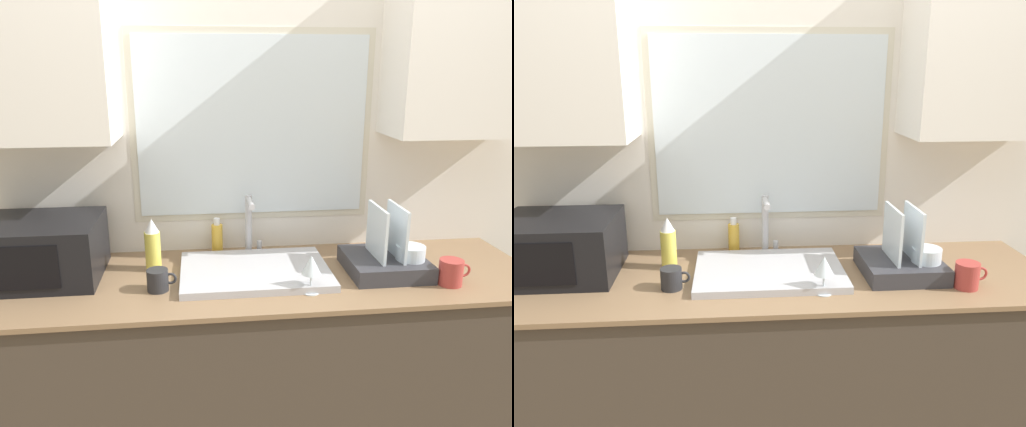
% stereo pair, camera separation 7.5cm
% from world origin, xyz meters
% --- Properties ---
extents(countertop, '(2.33, 0.71, 0.91)m').
position_xyz_m(countertop, '(0.00, 0.34, 0.45)').
color(countertop, '#42382D').
rests_on(countertop, ground_plane).
extents(wall_back, '(6.00, 0.38, 2.60)m').
position_xyz_m(wall_back, '(0.00, 0.66, 1.43)').
color(wall_back, silver).
rests_on(wall_back, ground_plane).
extents(sink_basin, '(0.62, 0.44, 0.03)m').
position_xyz_m(sink_basin, '(-0.03, 0.35, 0.92)').
color(sink_basin, '#B2B2B7').
rests_on(sink_basin, countertop).
extents(faucet, '(0.08, 0.16, 0.28)m').
position_xyz_m(faucet, '(-0.02, 0.58, 1.07)').
color(faucet, '#B7B7BC').
rests_on(faucet, countertop).
extents(microwave, '(0.47, 0.40, 0.25)m').
position_xyz_m(microwave, '(-0.90, 0.42, 1.03)').
color(microwave, black).
rests_on(microwave, countertop).
extents(dish_rack, '(0.32, 0.33, 0.29)m').
position_xyz_m(dish_rack, '(0.53, 0.31, 0.97)').
color(dish_rack, '#333338').
rests_on(dish_rack, countertop).
extents(spray_bottle, '(0.07, 0.07, 0.23)m').
position_xyz_m(spray_bottle, '(-0.46, 0.45, 1.02)').
color(spray_bottle, '#D8CC4C').
rests_on(spray_bottle, countertop).
extents(soap_bottle, '(0.05, 0.05, 0.17)m').
position_xyz_m(soap_bottle, '(-0.17, 0.62, 0.98)').
color(soap_bottle, gold).
rests_on(soap_bottle, countertop).
extents(mug_near_sink, '(0.12, 0.08, 0.09)m').
position_xyz_m(mug_near_sink, '(-0.42, 0.24, 0.95)').
color(mug_near_sink, '#262628').
rests_on(mug_near_sink, countertop).
extents(wine_glass, '(0.08, 0.08, 0.15)m').
position_xyz_m(wine_glass, '(0.17, 0.15, 1.02)').
color(wine_glass, silver).
rests_on(wine_glass, countertop).
extents(mug_by_rack, '(0.13, 0.09, 0.10)m').
position_xyz_m(mug_by_rack, '(0.74, 0.16, 0.96)').
color(mug_by_rack, '#A53833').
rests_on(mug_by_rack, countertop).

